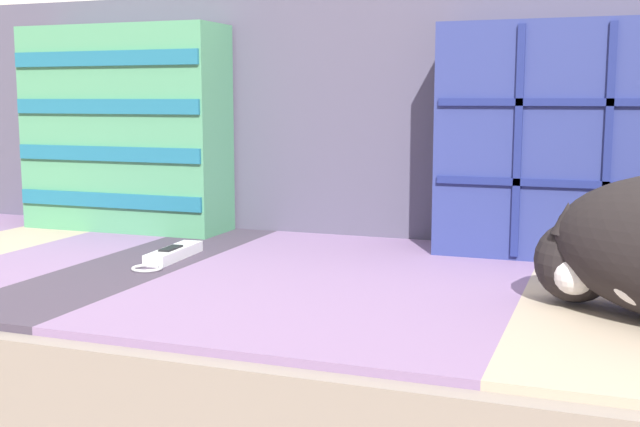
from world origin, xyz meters
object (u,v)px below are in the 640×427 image
throw_pillow_quilted (565,141)px  game_remote_near (172,254)px  couch (301,378)px  throw_pillow_striped (125,129)px

throw_pillow_quilted → game_remote_near: (-0.60, -0.25, -0.19)m
throw_pillow_quilted → couch: bearing=-147.8°
couch → throw_pillow_striped: bearing=153.4°
throw_pillow_quilted → throw_pillow_striped: throw_pillow_striped is taller
throw_pillow_quilted → game_remote_near: size_ratio=2.09×
couch → throw_pillow_striped: 0.65m
game_remote_near → couch: bearing=3.1°
couch → game_remote_near: size_ratio=9.33×
throw_pillow_quilted → throw_pillow_striped: size_ratio=0.99×
throw_pillow_quilted → game_remote_near: bearing=-157.5°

